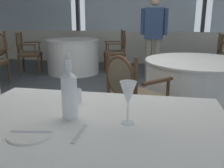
{
  "coord_description": "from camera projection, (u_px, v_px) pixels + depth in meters",
  "views": [
    {
      "loc": [
        0.59,
        -2.73,
        1.26
      ],
      "look_at": [
        0.33,
        -1.41,
        0.89
      ],
      "focal_mm": 39.93,
      "sensor_mm": 36.0,
      "label": 1
    }
  ],
  "objects": [
    {
      "name": "background_table_2",
      "position": [
        73.0,
        56.0,
        5.57
      ],
      "size": [
        1.18,
        1.18,
        0.75
      ],
      "color": "white",
      "rests_on": "ground_plane"
    },
    {
      "name": "background_table_1",
      "position": [
        196.0,
        90.0,
        3.03
      ],
      "size": [
        1.24,
        1.24,
        0.75
      ],
      "color": "white",
      "rests_on": "ground_plane"
    },
    {
      "name": "ground_plane",
      "position": [
        106.0,
        123.0,
        3.03
      ],
      "size": [
        13.85,
        13.85,
        0.0
      ],
      "primitive_type": "plane",
      "color": "#4C5156"
    },
    {
      "name": "water_bottle",
      "position": [
        69.0,
        93.0,
        1.25
      ],
      "size": [
        0.08,
        0.08,
        0.33
      ],
      "color": "white",
      "rests_on": "foreground_table"
    },
    {
      "name": "butter_knife",
      "position": [
        31.0,
        132.0,
        1.1
      ],
      "size": [
        0.18,
        0.05,
        0.0
      ],
      "primitive_type": "cube",
      "rotation": [
        0.0,
        0.0,
        0.16
      ],
      "color": "silver",
      "rests_on": "foreground_table"
    },
    {
      "name": "water_tumbler",
      "position": [
        76.0,
        96.0,
        1.51
      ],
      "size": [
        0.07,
        0.07,
        0.08
      ],
      "primitive_type": "cylinder",
      "color": "white",
      "rests_on": "foreground_table"
    },
    {
      "name": "wine_glass",
      "position": [
        128.0,
        94.0,
        1.18
      ],
      "size": [
        0.08,
        0.08,
        0.21
      ],
      "color": "white",
      "rests_on": "foreground_table"
    },
    {
      "name": "dinner_fork",
      "position": [
        80.0,
        133.0,
        1.11
      ],
      "size": [
        0.02,
        0.18,
        0.0
      ],
      "primitive_type": "cube",
      "rotation": [
        0.0,
        0.0,
        1.55
      ],
      "color": "silver",
      "rests_on": "foreground_table"
    },
    {
      "name": "diner_person_0",
      "position": [
        154.0,
        32.0,
        4.98
      ],
      "size": [
        0.53,
        0.21,
        1.64
      ],
      "rotation": [
        0.0,
        0.0,
        4.68
      ],
      "color": "gray",
      "rests_on": "ground_plane"
    },
    {
      "name": "side_plate",
      "position": [
        31.0,
        133.0,
        1.1
      ],
      "size": [
        0.21,
        0.21,
        0.01
      ],
      "primitive_type": "cylinder",
      "color": "white",
      "rests_on": "foreground_table"
    },
    {
      "name": "dining_chair_2_0",
      "position": [
        26.0,
        50.0,
        5.42
      ],
      "size": [
        0.58,
        0.62,
        0.91
      ],
      "rotation": [
        0.0,
        0.0,
        6.59
      ],
      "color": "brown",
      "rests_on": "ground_plane"
    },
    {
      "name": "window_wall_far",
      "position": [
        138.0,
        20.0,
        6.51
      ],
      "size": [
        10.38,
        0.14,
        2.83
      ],
      "color": "silver",
      "rests_on": "ground_plane"
    },
    {
      "name": "dining_chair_1_0",
      "position": [
        131.0,
        92.0,
        2.39
      ],
      "size": [
        0.66,
        0.66,
        0.92
      ],
      "rotation": [
        0.0,
        0.0,
        7.11
      ],
      "color": "brown",
      "rests_on": "ground_plane"
    },
    {
      "name": "dining_chair_2_1",
      "position": [
        118.0,
        48.0,
        5.64
      ],
      "size": [
        0.58,
        0.62,
        0.95
      ],
      "rotation": [
        0.0,
        0.0,
        9.73
      ],
      "color": "brown",
      "rests_on": "ground_plane"
    }
  ]
}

